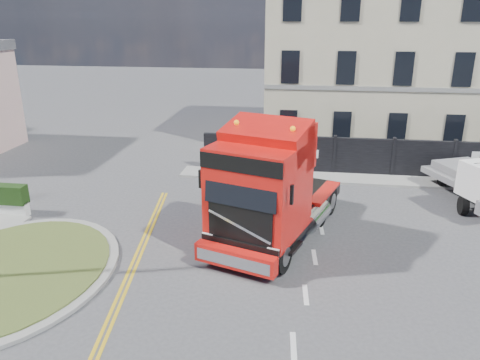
# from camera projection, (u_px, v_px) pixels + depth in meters

# --- Properties ---
(ground) EXTENTS (120.00, 120.00, 0.00)m
(ground) POSITION_uv_depth(u_px,v_px,m) (233.00, 246.00, 17.17)
(ground) COLOR #424244
(ground) RESTS_ON ground
(traffic_island) EXTENTS (6.80, 6.80, 0.17)m
(traffic_island) POSITION_uv_depth(u_px,v_px,m) (8.00, 273.00, 15.27)
(traffic_island) COLOR gray
(traffic_island) RESTS_ON ground
(hoarding_fence) EXTENTS (18.80, 0.25, 2.00)m
(hoarding_fence) POSITION_uv_depth(u_px,v_px,m) (384.00, 158.00, 24.37)
(hoarding_fence) COLOR black
(hoarding_fence) RESTS_ON ground
(georgian_building) EXTENTS (12.30, 10.30, 12.80)m
(georgian_building) POSITION_uv_depth(u_px,v_px,m) (365.00, 52.00, 29.85)
(georgian_building) COLOR beige
(georgian_building) RESTS_ON ground
(pavement_far) EXTENTS (20.00, 1.60, 0.12)m
(pavement_far) POSITION_uv_depth(u_px,v_px,m) (373.00, 180.00, 23.91)
(pavement_far) COLOR gray
(pavement_far) RESTS_ON ground
(truck) EXTENTS (5.09, 8.08, 4.54)m
(truck) POSITION_uv_depth(u_px,v_px,m) (268.00, 193.00, 16.70)
(truck) COLOR black
(truck) RESTS_ON ground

